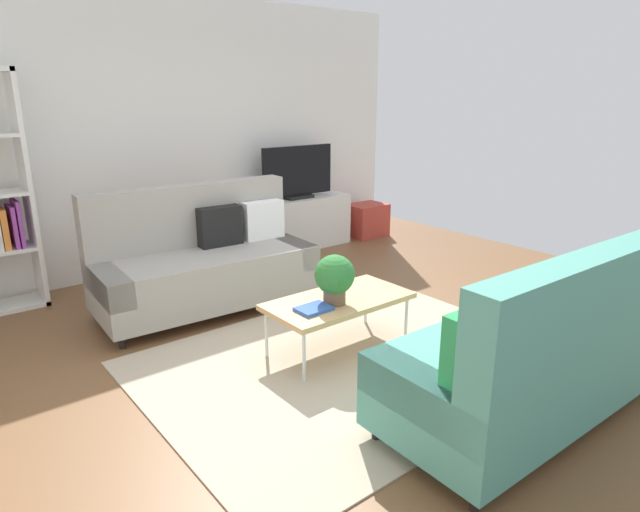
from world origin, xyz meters
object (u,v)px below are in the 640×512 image
tv (298,173)px  coffee_table (339,302)px  bottle_0 (270,195)px  couch_beige (204,260)px  storage_trunk (366,220)px  tv_console (297,223)px  couch_green (535,354)px  table_book_0 (314,309)px  potted_plant (335,277)px  vase_0 (255,198)px

tv → coffee_table: bearing=-120.3°
coffee_table → bottle_0: 2.69m
couch_beige → storage_trunk: bearing=-158.3°
storage_trunk → tv_console: bearing=174.8°
couch_green → coffee_table: couch_green is taller
storage_trunk → table_book_0: 3.77m
potted_plant → tv: bearing=58.8°
couch_beige → table_book_0: size_ratio=8.09×
couch_beige → bottle_0: bearing=-140.3°
vase_0 → bottle_0: 0.18m
tv → vase_0: 0.64m
storage_trunk → bottle_0: (-1.53, 0.06, 0.51)m
coffee_table → tv_console: (1.45, 2.51, -0.07)m
couch_beige → potted_plant: size_ratio=5.31×
vase_0 → bottle_0: bearing=-30.5°
tv → storage_trunk: 1.32m
couch_beige → storage_trunk: 3.10m
couch_beige → table_book_0: (0.09, -1.49, -0.01)m
tv → storage_trunk: (1.10, -0.08, -0.73)m
storage_trunk → table_book_0: (-2.84, -2.47, 0.21)m
couch_green → tv: 4.11m
couch_green → potted_plant: bearing=106.4°
potted_plant → couch_green: bearing=-74.8°
tv_console → potted_plant: bearing=-121.0°
potted_plant → bottle_0: bearing=66.2°
coffee_table → potted_plant: (-0.09, -0.05, 0.23)m
couch_green → bottle_0: bearing=80.4°
bottle_0 → couch_green: bearing=-100.8°
coffee_table → tv_console: tv_console is taller
potted_plant → bottle_0: bottle_0 is taller
couch_beige → potted_plant: (0.29, -1.47, 0.18)m
table_book_0 → storage_trunk: bearing=41.0°
table_book_0 → bottle_0: (1.31, 2.53, 0.30)m
couch_green → table_book_0: bearing=114.2°
tv_console → tv: size_ratio=1.40×
vase_0 → bottle_0: bottle_0 is taller
couch_green → tv_console: size_ratio=1.37×
tv_console → storage_trunk: (1.10, -0.10, -0.10)m
tv_console → vase_0: 0.70m
couch_green → vase_0: 4.03m
potted_plant → table_book_0: 0.28m
couch_beige → coffee_table: couch_beige is taller
coffee_table → table_book_0: 0.30m
couch_green → tv: size_ratio=1.92×
couch_beige → table_book_0: 1.49m
coffee_table → potted_plant: potted_plant is taller
coffee_table → bottle_0: bearing=67.4°
coffee_table → vase_0: vase_0 is taller
table_book_0 → bottle_0: 2.87m
couch_green → table_book_0: (-0.57, 1.35, -0.01)m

